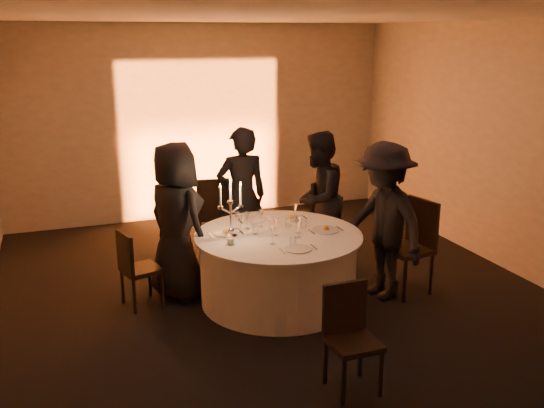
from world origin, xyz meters
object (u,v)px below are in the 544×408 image
object	(u,v)px
guest_right	(384,221)
coffee_cup	(231,242)
guest_back_left	(242,197)
candelabra	(231,217)
chair_back_right	(313,213)
guest_left	(176,221)
guest_back_right	(318,198)
banquet_table	(278,268)
chair_right	(413,240)
chair_left	(135,265)
chair_front	(350,331)
chair_back_left	(214,210)

from	to	relation	value
guest_right	coffee_cup	xyz separation A→B (m)	(-1.69, 0.11, -0.07)
guest_back_left	candelabra	world-z (taller)	guest_back_left
chair_back_right	guest_left	world-z (taller)	guest_left
chair_back_right	coffee_cup	size ratio (longest dim) A/B	9.44
chair_back_right	guest_back_right	xyz separation A→B (m)	(-0.03, -0.22, 0.26)
banquet_table	chair_right	bearing A→B (deg)	-9.81
chair_left	coffee_cup	size ratio (longest dim) A/B	7.68
chair_back_right	guest_right	size ratio (longest dim) A/B	0.60
chair_left	chair_front	bearing A→B (deg)	-161.64
chair_right	guest_right	world-z (taller)	guest_right
coffee_cup	candelabra	world-z (taller)	candelabra
chair_back_right	candelabra	xyz separation A→B (m)	(-1.41, -1.09, 0.41)
chair_front	guest_right	distance (m)	1.94
banquet_table	coffee_cup	world-z (taller)	coffee_cup
guest_back_left	guest_right	bearing A→B (deg)	129.44
chair_right	guest_back_right	bearing A→B (deg)	-163.40
chair_right	guest_back_right	xyz separation A→B (m)	(-0.63, 1.20, 0.24)
chair_left	chair_back_right	world-z (taller)	chair_back_right
guest_back_right	guest_back_left	bearing A→B (deg)	-60.24
guest_right	coffee_cup	distance (m)	1.70
chair_left	candelabra	bearing A→B (deg)	-123.03
guest_back_right	chair_left	bearing A→B (deg)	-29.84
guest_right	candelabra	bearing A→B (deg)	-114.53
chair_back_left	coffee_cup	bearing A→B (deg)	88.70
chair_back_right	guest_left	size ratio (longest dim) A/B	0.60
banquet_table	guest_right	xyz separation A→B (m)	(1.12, -0.26, 0.49)
chair_front	guest_back_right	xyz separation A→B (m)	(0.92, 2.71, 0.35)
chair_right	candelabra	size ratio (longest dim) A/B	1.65
chair_back_left	guest_left	size ratio (longest dim) A/B	0.59
banquet_table	guest_back_left	world-z (taller)	guest_back_left
chair_back_right	chair_right	world-z (taller)	chair_right
guest_back_right	guest_right	bearing A→B (deg)	58.06
coffee_cup	banquet_table	bearing A→B (deg)	14.34
chair_left	guest_back_right	distance (m)	2.46
guest_left	coffee_cup	world-z (taller)	guest_left
guest_back_right	chair_right	bearing A→B (deg)	74.44
candelabra	coffee_cup	bearing A→B (deg)	-107.84
banquet_table	chair_right	distance (m)	1.55
chair_back_right	chair_front	size ratio (longest dim) A/B	1.17
chair_back_left	chair_left	bearing A→B (deg)	56.19
chair_back_left	coffee_cup	xyz separation A→B (m)	(-0.31, -1.89, 0.22)
guest_back_right	candelabra	bearing A→B (deg)	-11.10
chair_back_right	guest_right	bearing A→B (deg)	63.46
guest_back_right	guest_right	distance (m)	1.22
guest_right	candelabra	xyz separation A→B (m)	(-1.62, 0.33, 0.12)
banquet_table	candelabra	bearing A→B (deg)	172.04
banquet_table	guest_right	distance (m)	1.25
chair_right	chair_front	world-z (taller)	chair_right
coffee_cup	chair_back_left	bearing A→B (deg)	80.80
guest_back_right	candelabra	size ratio (longest dim) A/B	2.62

